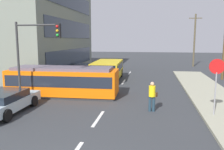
# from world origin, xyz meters

# --- Properties ---
(ground_plane) EXTENTS (120.00, 120.00, 0.00)m
(ground_plane) POSITION_xyz_m (0.00, 10.00, 0.00)
(ground_plane) COLOR #333539
(lane_stripe_2) EXTENTS (0.16, 2.40, 0.01)m
(lane_stripe_2) POSITION_xyz_m (0.00, 6.00, 0.01)
(lane_stripe_2) COLOR silver
(lane_stripe_2) RESTS_ON ground
(lane_stripe_3) EXTENTS (0.16, 2.40, 0.01)m
(lane_stripe_3) POSITION_xyz_m (0.00, 16.44, 0.01)
(lane_stripe_3) COLOR silver
(lane_stripe_3) RESTS_ON ground
(lane_stripe_4) EXTENTS (0.16, 2.40, 0.01)m
(lane_stripe_4) POSITION_xyz_m (0.00, 22.44, 0.01)
(lane_stripe_4) COLOR silver
(lane_stripe_4) RESTS_ON ground
(corner_building) EXTENTS (14.82, 16.89, 12.80)m
(corner_building) POSITION_xyz_m (-13.90, 20.98, 6.40)
(corner_building) COLOR gray
(corner_building) RESTS_ON ground
(streetcar_tram) EXTENTS (7.78, 2.79, 2.06)m
(streetcar_tram) POSITION_xyz_m (-3.60, 10.44, 1.07)
(streetcar_tram) COLOR #F56408
(streetcar_tram) RESTS_ON ground
(city_bus) EXTENTS (2.73, 6.04, 1.84)m
(city_bus) POSITION_xyz_m (-1.70, 17.41, 1.06)
(city_bus) COLOR gold
(city_bus) RESTS_ON ground
(pedestrian_crossing) EXTENTS (0.49, 0.36, 1.67)m
(pedestrian_crossing) POSITION_xyz_m (2.67, 7.69, 0.94)
(pedestrian_crossing) COLOR #203745
(pedestrian_crossing) RESTS_ON ground
(parked_sedan_mid) EXTENTS (2.04, 4.55, 1.19)m
(parked_sedan_mid) POSITION_xyz_m (-5.17, 6.08, 0.62)
(parked_sedan_mid) COLOR #AFC5CA
(parked_sedan_mid) RESTS_ON ground
(parked_sedan_far) EXTENTS (2.12, 4.56, 1.19)m
(parked_sedan_far) POSITION_xyz_m (-4.80, 14.40, 0.63)
(parked_sedan_far) COLOR navy
(parked_sedan_far) RESTS_ON ground
(parked_sedan_furthest) EXTENTS (2.06, 4.37, 1.19)m
(parked_sedan_furthest) POSITION_xyz_m (-5.27, 20.83, 0.62)
(parked_sedan_furthest) COLOR #24468A
(parked_sedan_furthest) RESTS_ON ground
(stop_sign) EXTENTS (0.76, 0.07, 2.88)m
(stop_sign) POSITION_xyz_m (5.82, 7.21, 2.19)
(stop_sign) COLOR gray
(stop_sign) RESTS_ON sidewalk_curb_right
(traffic_light_mast) EXTENTS (2.89, 0.33, 5.03)m
(traffic_light_mast) POSITION_xyz_m (-4.43, 8.11, 3.53)
(traffic_light_mast) COLOR #333333
(traffic_light_mast) RESTS_ON ground
(utility_pole_far) EXTENTS (1.80, 0.24, 7.62)m
(utility_pole_far) POSITION_xyz_m (8.65, 30.81, 3.99)
(utility_pole_far) COLOR brown
(utility_pole_far) RESTS_ON ground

